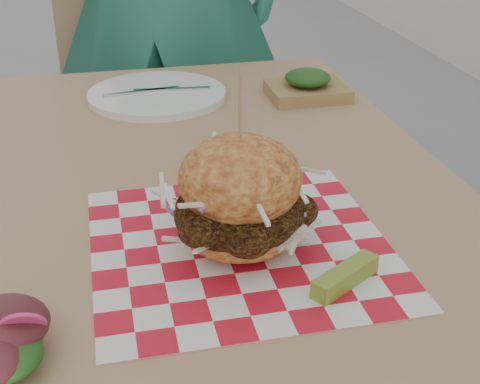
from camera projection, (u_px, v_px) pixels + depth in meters
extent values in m
cube|color=tan|center=(188.00, 200.00, 0.97)|extent=(0.80, 1.20, 0.04)
cylinder|color=#333338|center=(14.00, 251.00, 1.55)|extent=(0.05, 0.05, 0.71)
cylinder|color=#333338|center=(295.00, 219.00, 1.68)|extent=(0.05, 0.05, 0.71)
cube|color=tan|center=(145.00, 147.00, 1.85)|extent=(0.48, 0.48, 0.04)
cube|color=tan|center=(143.00, 39.00, 1.91)|extent=(0.42, 0.10, 0.50)
cylinder|color=#333338|center=(79.00, 256.00, 1.79)|extent=(0.03, 0.03, 0.43)
cylinder|color=#333338|center=(214.00, 251.00, 1.81)|extent=(0.03, 0.03, 0.43)
cylinder|color=#333338|center=(95.00, 194.00, 2.11)|extent=(0.03, 0.03, 0.43)
cylinder|color=#333338|center=(209.00, 190.00, 2.13)|extent=(0.03, 0.03, 0.43)
cube|color=red|center=(240.00, 245.00, 0.82)|extent=(0.36, 0.36, 0.00)
ellipsoid|color=gold|center=(240.00, 227.00, 0.81)|extent=(0.14, 0.14, 0.05)
ellipsoid|color=brown|center=(240.00, 213.00, 0.80)|extent=(0.16, 0.15, 0.08)
ellipsoid|color=gold|center=(240.00, 179.00, 0.78)|extent=(0.15, 0.15, 0.10)
cylinder|color=tan|center=(240.00, 118.00, 0.75)|extent=(0.00, 0.00, 0.11)
cube|color=#83A831|center=(345.00, 277.00, 0.74)|extent=(0.09, 0.07, 0.02)
ellipsoid|color=#3F1419|center=(39.00, 354.00, 0.62)|extent=(0.08, 0.08, 0.03)
ellipsoid|color=#143F12|center=(10.00, 339.00, 0.64)|extent=(0.08, 0.08, 0.03)
ellipsoid|color=#3F1419|center=(5.00, 380.00, 0.59)|extent=(0.08, 0.08, 0.03)
cylinder|color=#E43F76|center=(23.00, 326.00, 0.63)|extent=(0.05, 0.05, 0.04)
cylinder|color=white|center=(157.00, 95.00, 1.31)|extent=(0.27, 0.27, 0.01)
cube|color=silver|center=(141.00, 91.00, 1.30)|extent=(0.15, 0.03, 0.00)
cube|color=silver|center=(172.00, 89.00, 1.31)|extent=(0.15, 0.03, 0.00)
cube|color=olive|center=(307.00, 91.00, 1.31)|extent=(0.15, 0.12, 0.02)
ellipsoid|color=#143F12|center=(308.00, 78.00, 1.30)|extent=(0.09, 0.09, 0.03)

